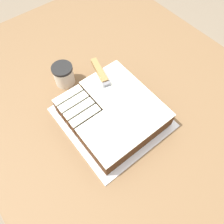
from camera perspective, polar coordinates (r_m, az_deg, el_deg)
name	(u,v)px	position (r m, az deg, el deg)	size (l,w,h in m)	color
ground_plane	(115,165)	(1.73, 0.76, -13.63)	(8.00, 8.00, 0.00)	#7F705B
countertop	(116,140)	(1.29, 1.00, -7.43)	(1.40, 1.10, 0.94)	brown
cake_board	(112,117)	(0.81, 0.00, -1.43)	(0.36, 0.34, 0.01)	silver
cake	(114,112)	(0.78, 0.44, -0.05)	(0.32, 0.30, 0.07)	#472814
knife	(103,78)	(0.81, -2.42, 8.98)	(0.30, 0.10, 0.02)	silver
coffee_cup	(64,75)	(0.90, -12.51, 9.46)	(0.08, 0.08, 0.09)	beige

